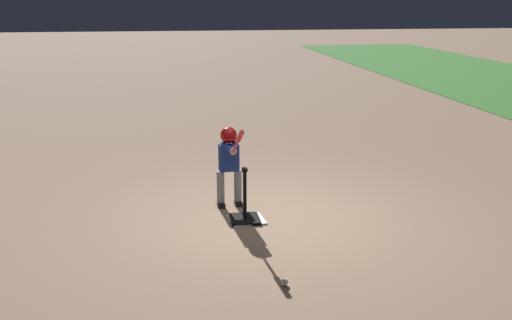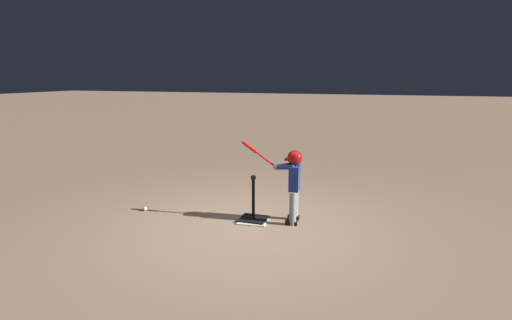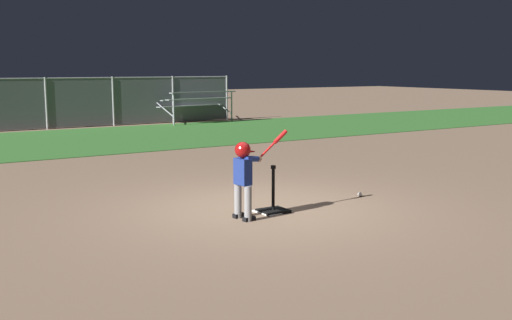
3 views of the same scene
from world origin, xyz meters
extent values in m
plane|color=#93755B|center=(0.00, 0.00, 0.00)|extent=(90.00, 90.00, 0.00)
cube|color=#3D7F33|center=(0.00, 10.28, 0.01)|extent=(56.00, 6.87, 0.02)
cylinder|color=#9E9EA3|center=(0.00, 14.24, 0.92)|extent=(0.08, 0.08, 1.84)
cylinder|color=#9E9EA3|center=(2.43, 14.24, 0.92)|extent=(0.08, 0.08, 1.84)
cylinder|color=#9E9EA3|center=(4.87, 14.24, 0.92)|extent=(0.08, 0.08, 1.84)
cylinder|color=#9E9EA3|center=(7.30, 14.24, 0.92)|extent=(0.08, 0.08, 1.84)
cube|color=#565B60|center=(0.00, 14.24, 0.92)|extent=(14.61, 0.02, 1.77)
cylinder|color=#9E9EA3|center=(0.00, 14.24, 1.80)|extent=(14.61, 0.04, 0.04)
cube|color=white|center=(-0.01, -0.27, 0.01)|extent=(0.49, 0.49, 0.02)
cube|color=black|center=(0.00, -0.30, 0.02)|extent=(0.42, 0.38, 0.04)
cylinder|color=black|center=(0.00, -0.30, 0.35)|extent=(0.05, 0.05, 0.63)
cylinder|color=black|center=(0.00, -0.30, 0.69)|extent=(0.08, 0.08, 0.05)
cylinder|color=gray|center=(-0.62, -0.31, 0.26)|extent=(0.12, 0.12, 0.51)
cube|color=black|center=(-0.60, -0.31, 0.03)|extent=(0.19, 0.11, 0.06)
cylinder|color=gray|center=(-0.60, -0.56, 0.26)|extent=(0.12, 0.12, 0.51)
cube|color=black|center=(-0.58, -0.56, 0.03)|extent=(0.19, 0.11, 0.06)
cube|color=navy|center=(-0.61, -0.44, 0.70)|extent=(0.17, 0.28, 0.38)
sphere|color=tan|center=(-0.61, -0.44, 1.00)|extent=(0.19, 0.19, 0.19)
sphere|color=maroon|center=(-0.61, -0.44, 1.02)|extent=(0.23, 0.23, 0.23)
cube|color=maroon|center=(-0.52, -0.43, 0.99)|extent=(0.13, 0.18, 0.01)
cylinder|color=navy|center=(-0.48, -0.38, 0.88)|extent=(0.32, 0.14, 0.11)
cylinder|color=navy|center=(-0.47, -0.46, 0.88)|extent=(0.31, 0.19, 0.11)
sphere|color=tan|center=(-0.33, -0.41, 0.86)|extent=(0.10, 0.10, 0.10)
cylinder|color=red|center=(-0.08, -0.38, 1.04)|extent=(0.52, 0.08, 0.39)
cylinder|color=red|center=(0.08, -0.37, 1.15)|extent=(0.25, 0.09, 0.20)
cylinder|color=black|center=(-0.35, -0.41, 0.85)|extent=(0.04, 0.05, 0.05)
sphere|color=white|center=(1.87, -0.15, 0.04)|extent=(0.07, 0.07, 0.07)
cube|color=#93969E|center=(0.24, 15.83, 0.33)|extent=(2.69, 0.30, 0.04)
cube|color=#93969E|center=(0.25, 16.07, 0.04)|extent=(2.69, 0.36, 0.04)
cube|color=#93969E|center=(0.23, 15.22, 0.65)|extent=(2.69, 0.30, 0.04)
cube|color=#93969E|center=(0.23, 15.46, 0.37)|extent=(2.69, 0.36, 0.04)
cube|color=#93969E|center=(0.21, 14.61, 0.98)|extent=(2.69, 0.30, 0.04)
cube|color=#93969E|center=(0.22, 14.85, 0.69)|extent=(2.69, 0.36, 0.04)
cylinder|color=#93969E|center=(1.48, 16.04, 0.17)|extent=(0.06, 0.06, 0.35)
cylinder|color=#93969E|center=(1.44, 14.57, 0.50)|extent=(0.06, 0.06, 1.00)
cylinder|color=#93969E|center=(1.46, 15.30, 0.67)|extent=(0.09, 1.49, 0.70)
cylinder|color=#93969E|center=(-0.98, 16.11, 0.17)|extent=(0.06, 0.06, 0.35)
cylinder|color=#93969E|center=(-1.03, 14.64, 0.50)|extent=(0.06, 0.06, 1.00)
cylinder|color=#93969E|center=(-1.00, 15.38, 0.67)|extent=(0.09, 1.49, 0.70)
cube|color=#93969E|center=(5.43, 15.24, 0.31)|extent=(2.96, 0.60, 0.04)
cube|color=#93969E|center=(5.39, 15.52, 0.04)|extent=(2.97, 0.66, 0.04)
cube|color=#93969E|center=(5.52, 14.56, 0.61)|extent=(2.96, 0.60, 0.04)
cube|color=#93969E|center=(5.48, 14.83, 0.35)|extent=(2.97, 0.66, 0.04)
cube|color=#93969E|center=(5.61, 13.88, 0.92)|extent=(2.96, 0.60, 0.04)
cube|color=#93969E|center=(5.57, 14.15, 0.65)|extent=(2.97, 0.66, 0.04)
cube|color=#93969E|center=(5.69, 13.20, 1.23)|extent=(2.96, 0.60, 0.04)
cube|color=#93969E|center=(5.66, 13.47, 0.96)|extent=(2.97, 0.66, 0.04)
cylinder|color=#93969E|center=(6.74, 15.69, 0.16)|extent=(0.06, 0.06, 0.33)
cylinder|color=#93969E|center=(7.04, 13.37, 0.62)|extent=(0.06, 0.06, 1.25)
cylinder|color=#93969E|center=(6.89, 14.53, 0.79)|extent=(0.35, 2.35, 0.96)
cylinder|color=#93969E|center=(4.05, 15.34, 0.16)|extent=(0.06, 0.06, 0.33)
cylinder|color=#93969E|center=(4.35, 13.02, 0.62)|extent=(0.06, 0.06, 1.25)
cylinder|color=#93969E|center=(4.20, 14.18, 0.79)|extent=(0.35, 2.35, 0.96)
camera|label=1|loc=(7.29, -1.30, 2.84)|focal=42.00mm
camera|label=2|loc=(-1.93, 5.28, 2.21)|focal=28.00mm
camera|label=3|loc=(-4.90, -7.68, 2.17)|focal=42.00mm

